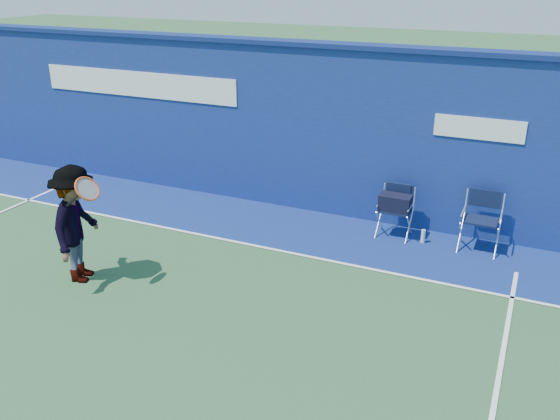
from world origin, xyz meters
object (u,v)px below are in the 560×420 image
at_px(water_bottle, 423,236).
at_px(tennis_player, 77,224).
at_px(directors_chair_left, 395,216).
at_px(directors_chair_right, 479,233).

distance_m(water_bottle, tennis_player, 5.48).
bearing_deg(water_bottle, directors_chair_left, 171.68).
relative_size(directors_chair_right, tennis_player, 0.55).
bearing_deg(water_bottle, directors_chair_right, 7.26).
bearing_deg(tennis_player, directors_chair_left, 41.31).
bearing_deg(water_bottle, tennis_player, -142.90).
relative_size(directors_chair_left, directors_chair_right, 0.92).
distance_m(directors_chair_left, directors_chair_right, 1.39).
xyz_separation_m(directors_chair_right, tennis_player, (-5.20, -3.39, 0.57)).
bearing_deg(tennis_player, directors_chair_right, 33.08).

